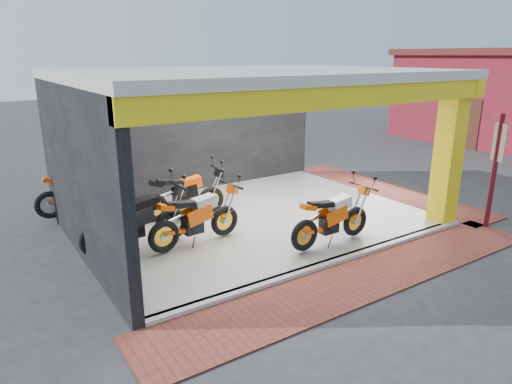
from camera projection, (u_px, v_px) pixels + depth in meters
ground at (303, 246)px, 9.97m from camera, size 80.00×80.00×0.00m
showroom_floor at (254, 218)px, 11.55m from camera, size 8.00×6.00×0.10m
showroom_ceiling at (253, 74)px, 10.53m from camera, size 8.40×6.40×0.20m
back_wall at (196, 134)px, 13.54m from camera, size 8.20×0.20×3.50m
left_wall at (78, 176)px, 8.90m from camera, size 0.20×6.20×3.50m
corner_column at (448, 154)px, 10.84m from camera, size 0.50×0.50×3.50m
header_beam_front at (344, 96)px, 8.22m from camera, size 8.40×0.30×0.40m
header_beam_right at (373, 82)px, 12.73m from camera, size 0.30×6.40×0.40m
floor_kerb at (336, 261)px, 9.14m from camera, size 8.00×0.20×0.10m
paver_front at (364, 278)px, 8.53m from camera, size 9.00×1.40×0.03m
paver_right at (383, 190)px, 14.10m from camera, size 1.40×7.00×0.03m
signpost at (495, 167)px, 10.65m from camera, size 0.17×0.36×2.75m
moto_hero at (356, 207)px, 10.06m from camera, size 2.27×0.87×1.38m
moto_row_a at (224, 206)px, 10.07m from camera, size 2.38×1.06×1.42m
moto_row_b at (170, 209)px, 9.80m from camera, size 2.43×0.90×1.49m
moto_row_c at (211, 187)px, 11.58m from camera, size 2.36×1.11×1.39m
moto_row_d at (111, 183)px, 11.85m from camera, size 2.39×1.01×1.43m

